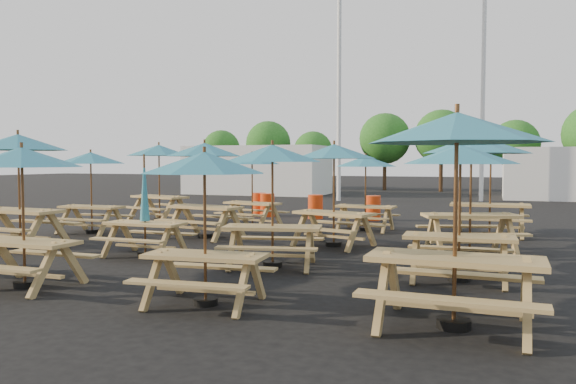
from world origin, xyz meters
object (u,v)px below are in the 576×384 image
(picnic_unit_12, at_px, (457,142))
(picnic_unit_13, at_px, (460,164))
(picnic_unit_2, at_px, (91,163))
(picnic_unit_11, at_px, (366,166))
(picnic_unit_8, at_px, (205,173))
(picnic_unit_7, at_px, (252,164))
(picnic_unit_10, at_px, (334,158))
(picnic_unit_6, at_px, (205,156))
(picnic_unit_5, at_px, (145,214))
(waste_bin_2, at_px, (315,207))
(picnic_unit_9, at_px, (272,162))
(picnic_unit_15, at_px, (491,153))
(waste_bin_0, at_px, (259,204))
(picnic_unit_1, at_px, (18,150))
(picnic_unit_4, at_px, (22,167))
(waste_bin_3, at_px, (373,208))
(picnic_unit_14, at_px, (471,153))
(picnic_unit_3, at_px, (159,156))
(waste_bin_1, at_px, (267,205))

(picnic_unit_12, distance_m, picnic_unit_13, 2.67)
(picnic_unit_2, distance_m, picnic_unit_11, 7.36)
(picnic_unit_12, bearing_deg, picnic_unit_8, -177.78)
(picnic_unit_13, bearing_deg, picnic_unit_7, 135.00)
(picnic_unit_10, bearing_deg, picnic_unit_6, -167.95)
(picnic_unit_5, xyz_separation_m, picnic_unit_13, (6.06, -0.27, 1.03))
(picnic_unit_13, bearing_deg, waste_bin_2, 118.58)
(picnic_unit_9, distance_m, waste_bin_2, 8.79)
(picnic_unit_5, xyz_separation_m, picnic_unit_11, (3.25, 5.65, 0.93))
(picnic_unit_15, xyz_separation_m, waste_bin_0, (-7.69, 2.96, -1.71))
(picnic_unit_1, bearing_deg, picnic_unit_13, 1.25)
(picnic_unit_7, bearing_deg, picnic_unit_4, -76.42)
(picnic_unit_7, bearing_deg, picnic_unit_13, -29.03)
(picnic_unit_12, relative_size, waste_bin_3, 3.11)
(picnic_unit_5, xyz_separation_m, picnic_unit_14, (6.11, 2.66, 1.24))
(picnic_unit_6, relative_size, picnic_unit_9, 1.07)
(picnic_unit_6, relative_size, waste_bin_0, 3.00)
(picnic_unit_15, bearing_deg, picnic_unit_2, -162.32)
(picnic_unit_6, distance_m, waste_bin_2, 5.79)
(picnic_unit_3, distance_m, picnic_unit_9, 8.50)
(picnic_unit_12, distance_m, waste_bin_0, 13.84)
(picnic_unit_9, xyz_separation_m, picnic_unit_11, (0.41, 5.84, -0.13))
(picnic_unit_8, height_order, picnic_unit_13, picnic_unit_13)
(picnic_unit_10, distance_m, picnic_unit_11, 3.07)
(picnic_unit_2, xyz_separation_m, picnic_unit_9, (6.28, -2.78, 0.05))
(picnic_unit_7, distance_m, picnic_unit_9, 6.27)
(picnic_unit_8, bearing_deg, picnic_unit_2, 134.12)
(picnic_unit_11, bearing_deg, picnic_unit_10, -86.60)
(picnic_unit_6, relative_size, picnic_unit_14, 0.94)
(picnic_unit_2, relative_size, picnic_unit_9, 0.97)
(picnic_unit_2, relative_size, waste_bin_3, 2.72)
(picnic_unit_10, distance_m, picnic_unit_13, 4.04)
(picnic_unit_3, distance_m, picnic_unit_12, 12.81)
(picnic_unit_2, relative_size, picnic_unit_4, 1.01)
(picnic_unit_10, relative_size, picnic_unit_13, 1.07)
(waste_bin_2, bearing_deg, picnic_unit_12, -65.18)
(picnic_unit_8, height_order, picnic_unit_14, picnic_unit_14)
(picnic_unit_6, relative_size, picnic_unit_15, 0.97)
(picnic_unit_13, height_order, waste_bin_2, picnic_unit_13)
(picnic_unit_3, xyz_separation_m, waste_bin_0, (2.13, 3.01, -1.69))
(picnic_unit_3, xyz_separation_m, picnic_unit_14, (9.46, -2.98, -0.01))
(picnic_unit_7, xyz_separation_m, picnic_unit_10, (3.24, -2.80, 0.14))
(picnic_unit_11, height_order, picnic_unit_15, picnic_unit_15)
(picnic_unit_9, bearing_deg, picnic_unit_15, 46.09)
(picnic_unit_6, distance_m, picnic_unit_15, 7.25)
(picnic_unit_10, height_order, waste_bin_3, picnic_unit_10)
(waste_bin_0, bearing_deg, waste_bin_2, -9.91)
(picnic_unit_1, bearing_deg, picnic_unit_6, 45.46)
(picnic_unit_3, distance_m, picnic_unit_10, 7.23)
(picnic_unit_6, bearing_deg, waste_bin_1, 105.42)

